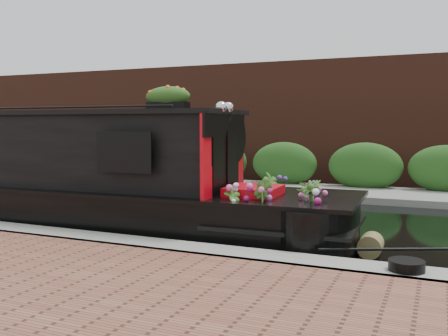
% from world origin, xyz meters
% --- Properties ---
extents(ground, '(80.00, 80.00, 0.00)m').
position_xyz_m(ground, '(0.00, 0.00, 0.00)').
color(ground, black).
rests_on(ground, ground).
extents(near_bank_coping, '(40.00, 0.60, 0.50)m').
position_xyz_m(near_bank_coping, '(0.00, -3.30, 0.00)').
color(near_bank_coping, gray).
rests_on(near_bank_coping, ground).
extents(far_bank_path, '(40.00, 2.40, 0.34)m').
position_xyz_m(far_bank_path, '(0.00, 4.20, 0.00)').
color(far_bank_path, gray).
rests_on(far_bank_path, ground).
extents(far_hedge, '(40.00, 1.10, 2.80)m').
position_xyz_m(far_hedge, '(0.00, 5.10, 0.00)').
color(far_hedge, '#26551C').
rests_on(far_hedge, ground).
extents(far_brick_wall, '(40.00, 1.00, 8.00)m').
position_xyz_m(far_brick_wall, '(0.00, 7.20, 0.00)').
color(far_brick_wall, '#54291C').
rests_on(far_brick_wall, ground).
extents(narrowboat, '(11.98, 2.50, 2.78)m').
position_xyz_m(narrowboat, '(-2.98, -1.87, 0.83)').
color(narrowboat, black).
rests_on(narrowboat, ground).
extents(rope_fender, '(0.34, 0.41, 0.34)m').
position_xyz_m(rope_fender, '(3.44, -1.87, 0.17)').
color(rope_fender, olive).
rests_on(rope_fender, ground).
extents(coiled_mooring_rope, '(0.41, 0.41, 0.12)m').
position_xyz_m(coiled_mooring_rope, '(4.01, -3.29, 0.31)').
color(coiled_mooring_rope, black).
rests_on(coiled_mooring_rope, near_bank_coping).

